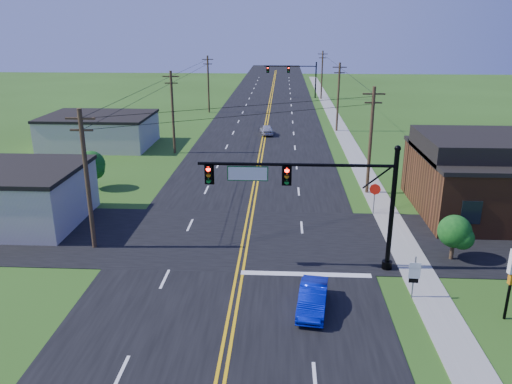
# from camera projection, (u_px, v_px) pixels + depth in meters

# --- Properties ---
(ground) EXTENTS (260.00, 260.00, 0.00)m
(ground) POSITION_uv_depth(u_px,v_px,m) (223.00, 347.00, 22.33)
(ground) COLOR #294B15
(ground) RESTS_ON ground
(road_main) EXTENTS (16.00, 220.00, 0.04)m
(road_main) POSITION_uv_depth(u_px,v_px,m) (264.00, 127.00, 69.62)
(road_main) COLOR black
(road_main) RESTS_ON ground
(road_cross) EXTENTS (70.00, 10.00, 0.04)m
(road_cross) POSITION_uv_depth(u_px,v_px,m) (243.00, 238.00, 33.67)
(road_cross) COLOR black
(road_cross) RESTS_ON ground
(sidewalk) EXTENTS (2.00, 160.00, 0.08)m
(sidewalk) POSITION_uv_depth(u_px,v_px,m) (349.00, 144.00, 59.62)
(sidewalk) COLOR gray
(sidewalk) RESTS_ON ground
(signal_mast_main) EXTENTS (11.30, 0.60, 7.48)m
(signal_mast_main) POSITION_uv_depth(u_px,v_px,m) (314.00, 191.00, 28.15)
(signal_mast_main) COLOR black
(signal_mast_main) RESTS_ON ground
(signal_mast_far) EXTENTS (10.98, 0.60, 7.48)m
(signal_mast_far) POSITION_uv_depth(u_px,v_px,m) (293.00, 74.00, 96.33)
(signal_mast_far) COLOR black
(signal_mast_far) RESTS_ON ground
(cream_bldg_near) EXTENTS (10.20, 8.20, 4.10)m
(cream_bldg_near) POSITION_uv_depth(u_px,v_px,m) (9.00, 195.00, 35.78)
(cream_bldg_near) COLOR beige
(cream_bldg_near) RESTS_ON ground
(cream_bldg_far) EXTENTS (12.20, 9.20, 3.70)m
(cream_bldg_far) POSITION_uv_depth(u_px,v_px,m) (100.00, 130.00, 58.65)
(cream_bldg_far) COLOR beige
(cream_bldg_far) RESTS_ON ground
(utility_pole_left_a) EXTENTS (1.80, 0.28, 9.00)m
(utility_pole_left_a) POSITION_uv_depth(u_px,v_px,m) (87.00, 178.00, 30.76)
(utility_pole_left_a) COLOR #382819
(utility_pole_left_a) RESTS_ON ground
(utility_pole_left_b) EXTENTS (1.80, 0.28, 9.00)m
(utility_pole_left_b) POSITION_uv_depth(u_px,v_px,m) (173.00, 111.00, 54.41)
(utility_pole_left_b) COLOR #382819
(utility_pole_left_b) RESTS_ON ground
(utility_pole_left_c) EXTENTS (1.80, 0.28, 9.00)m
(utility_pole_left_c) POSITION_uv_depth(u_px,v_px,m) (208.00, 83.00, 79.95)
(utility_pole_left_c) COLOR #382819
(utility_pole_left_c) RESTS_ON ground
(utility_pole_right_a) EXTENTS (1.80, 0.28, 9.00)m
(utility_pole_right_a) POSITION_uv_depth(u_px,v_px,m) (371.00, 139.00, 41.13)
(utility_pole_right_a) COLOR #382819
(utility_pole_right_a) RESTS_ON ground
(utility_pole_right_b) EXTENTS (1.80, 0.28, 9.00)m
(utility_pole_right_b) POSITION_uv_depth(u_px,v_px,m) (338.00, 96.00, 65.73)
(utility_pole_right_b) COLOR #382819
(utility_pole_right_b) RESTS_ON ground
(utility_pole_right_c) EXTENTS (1.80, 0.28, 9.00)m
(utility_pole_right_c) POSITION_uv_depth(u_px,v_px,m) (322.00, 74.00, 94.11)
(utility_pole_right_c) COLOR #382819
(utility_pole_right_c) RESTS_ON ground
(tree_right_back) EXTENTS (3.00, 3.00, 4.10)m
(tree_right_back) POSITION_uv_depth(u_px,v_px,m) (430.00, 153.00, 45.28)
(tree_right_back) COLOR #382819
(tree_right_back) RESTS_ON ground
(shrub_corner) EXTENTS (2.00, 2.00, 2.86)m
(shrub_corner) POSITION_uv_depth(u_px,v_px,m) (455.00, 232.00, 30.06)
(shrub_corner) COLOR #382819
(shrub_corner) RESTS_ON ground
(tree_left) EXTENTS (2.40, 2.40, 3.37)m
(tree_left) POSITION_uv_depth(u_px,v_px,m) (91.00, 165.00, 43.16)
(tree_left) COLOR #382819
(tree_left) RESTS_ON ground
(blue_car) EXTENTS (1.85, 4.01, 1.27)m
(blue_car) POSITION_uv_depth(u_px,v_px,m) (313.00, 299.00, 25.02)
(blue_car) COLOR #0817AE
(blue_car) RESTS_ON ground
(distant_car) EXTENTS (2.08, 3.98, 1.29)m
(distant_car) POSITION_uv_depth(u_px,v_px,m) (267.00, 130.00, 64.83)
(distant_car) COLOR silver
(distant_car) RESTS_ON ground
(route_sign) EXTENTS (0.60, 0.11, 2.40)m
(route_sign) POSITION_uv_depth(u_px,v_px,m) (414.00, 274.00, 25.87)
(route_sign) COLOR slate
(route_sign) RESTS_ON ground
(stop_sign) EXTENTS (0.84, 0.30, 2.43)m
(stop_sign) POSITION_uv_depth(u_px,v_px,m) (375.00, 192.00, 37.34)
(stop_sign) COLOR slate
(stop_sign) RESTS_ON ground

